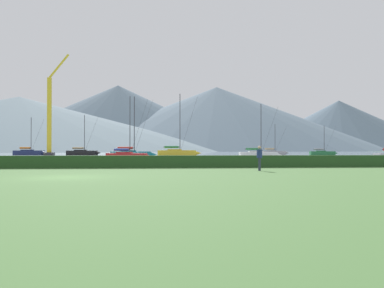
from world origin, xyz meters
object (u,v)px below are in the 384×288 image
object	(u,v)px
sailboat_slip_5	(29,152)
sailboat_slip_1	(273,152)
sailboat_slip_2	(177,152)
sailboat_slip_6	(127,155)
dock_crane	(50,121)
person_seated_viewer	(259,156)
sailboat_slip_7	(82,152)
sailboat_slip_8	(259,154)
sailboat_slip_3	(131,154)
sailboat_slip_4	(323,153)

from	to	relation	value
sailboat_slip_5	sailboat_slip_1	bearing A→B (deg)	14.80
sailboat_slip_2	sailboat_slip_6	size ratio (longest dim) A/B	1.46
sailboat_slip_6	dock_crane	distance (m)	36.43
sailboat_slip_2	person_seated_viewer	size ratio (longest dim) A/B	8.05
sailboat_slip_7	person_seated_viewer	xyz separation A→B (m)	(24.02, -79.20, 0.28)
sailboat_slip_8	dock_crane	world-z (taller)	dock_crane
sailboat_slip_6	sailboat_slip_7	bearing A→B (deg)	121.75
dock_crane	sailboat_slip_3	bearing A→B (deg)	-44.70
sailboat_slip_4	sailboat_slip_6	xyz separation A→B (m)	(-46.72, -41.91, -0.02)
sailboat_slip_1	dock_crane	bearing A→B (deg)	-149.47
sailboat_slip_4	sailboat_slip_7	xyz separation A→B (m)	(-60.19, 2.97, 0.12)
sailboat_slip_2	sailboat_slip_7	distance (m)	27.97
sailboat_slip_1	sailboat_slip_8	world-z (taller)	sailboat_slip_8
sailboat_slip_5	sailboat_slip_6	distance (m)	56.23
sailboat_slip_1	sailboat_slip_3	distance (m)	50.09
sailboat_slip_4	sailboat_slip_7	bearing A→B (deg)	-175.06
sailboat_slip_6	sailboat_slip_1	bearing A→B (deg)	68.40
sailboat_slip_5	person_seated_viewer	world-z (taller)	sailboat_slip_5
sailboat_slip_1	sailboat_slip_8	bearing A→B (deg)	-96.84
sailboat_slip_3	sailboat_slip_4	bearing A→B (deg)	31.46
sailboat_slip_1	sailboat_slip_5	world-z (taller)	sailboat_slip_5
person_seated_viewer	sailboat_slip_4	bearing A→B (deg)	69.18
sailboat_slip_3	sailboat_slip_8	xyz separation A→B (m)	(21.33, -5.26, -0.07)
sailboat_slip_2	sailboat_slip_8	bearing A→B (deg)	-54.09
sailboat_slip_7	sailboat_slip_4	bearing A→B (deg)	7.65
sailboat_slip_7	sailboat_slip_8	bearing A→B (deg)	-36.41
sailboat_slip_5	sailboat_slip_6	world-z (taller)	sailboat_slip_5
person_seated_viewer	sailboat_slip_6	bearing A→B (deg)	111.66
sailboat_slip_6	sailboat_slip_7	xyz separation A→B (m)	(-13.47, 44.88, 0.14)
dock_crane	sailboat_slip_4	bearing A→B (deg)	9.68
sailboat_slip_3	sailboat_slip_7	world-z (taller)	sailboat_slip_3
sailboat_slip_1	sailboat_slip_6	world-z (taller)	sailboat_slip_6
sailboat_slip_5	sailboat_slip_7	world-z (taller)	sailboat_slip_7
sailboat_slip_1	sailboat_slip_3	xyz separation A→B (m)	(-35.74, -35.09, 0.05)
person_seated_viewer	sailboat_slip_5	bearing A→B (deg)	119.03
sailboat_slip_2	sailboat_slip_5	xyz separation A→B (m)	(-36.38, 20.91, -0.08)
sailboat_slip_7	dock_crane	world-z (taller)	dock_crane
sailboat_slip_1	sailboat_slip_5	xyz separation A→B (m)	(-63.14, 1.04, 0.08)
sailboat_slip_6	person_seated_viewer	distance (m)	35.91
sailboat_slip_7	dock_crane	size ratio (longest dim) A/B	0.46
sailboat_slip_2	sailboat_slip_8	xyz separation A→B (m)	(12.35, -20.48, -0.19)
sailboat_slip_5	person_seated_viewer	size ratio (longest dim) A/B	5.79
sailboat_slip_3	person_seated_viewer	size ratio (longest dim) A/B	6.48
sailboat_slip_4	sailboat_slip_5	distance (m)	74.47
sailboat_slip_2	sailboat_slip_3	size ratio (longest dim) A/B	1.24
sailboat_slip_3	person_seated_viewer	xyz separation A→B (m)	(10.55, -47.29, 0.30)
dock_crane	sailboat_slip_2	bearing A→B (deg)	-5.63
sailboat_slip_3	sailboat_slip_8	size ratio (longest dim) A/B	1.18
sailboat_slip_4	sailboat_slip_8	bearing A→B (deg)	-118.82
sailboat_slip_3	sailboat_slip_4	world-z (taller)	sailboat_slip_3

